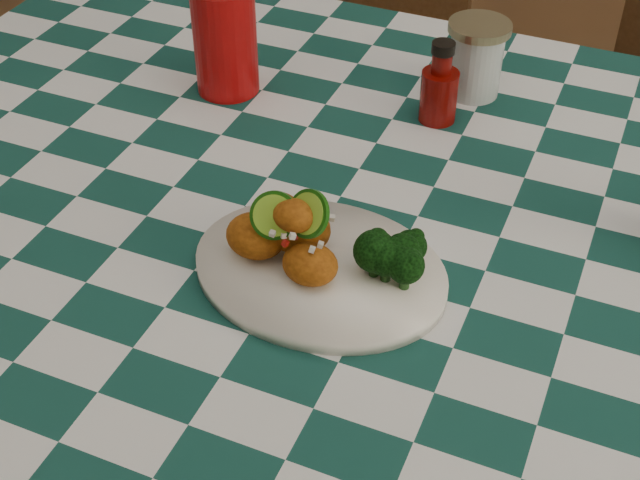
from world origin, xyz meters
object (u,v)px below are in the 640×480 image
at_px(dining_table, 399,418).
at_px(fried_chicken_pile, 298,231).
at_px(red_tumbler, 225,40).
at_px(mason_jar, 476,59).
at_px(ketchup_bottle, 440,82).
at_px(wooden_chair_left, 347,116).
at_px(plate, 320,271).

xyz_separation_m(dining_table, fried_chicken_pile, (-0.09, -0.15, 0.45)).
relative_size(fried_chicken_pile, red_tumbler, 0.82).
height_order(red_tumbler, mason_jar, red_tumbler).
bearing_deg(mason_jar, ketchup_bottle, -106.71).
height_order(fried_chicken_pile, mason_jar, mason_jar).
relative_size(red_tumbler, wooden_chair_left, 0.18).
xyz_separation_m(red_tumbler, wooden_chair_left, (-0.01, 0.51, -0.43)).
height_order(dining_table, red_tumbler, red_tumbler).
bearing_deg(plate, wooden_chair_left, 109.26).
xyz_separation_m(fried_chicken_pile, ketchup_bottle, (0.05, 0.37, -0.00)).
xyz_separation_m(dining_table, plate, (-0.07, -0.15, 0.40)).
bearing_deg(wooden_chair_left, ketchup_bottle, -57.54).
height_order(fried_chicken_pile, red_tumbler, red_tumbler).
relative_size(dining_table, plate, 5.65).
bearing_deg(plate, mason_jar, 83.82).
xyz_separation_m(ketchup_bottle, wooden_chair_left, (-0.32, 0.47, -0.41)).
xyz_separation_m(dining_table, red_tumbler, (-0.35, 0.18, 0.47)).
height_order(dining_table, plate, plate).
bearing_deg(mason_jar, plate, -96.18).
bearing_deg(dining_table, mason_jar, 93.37).
bearing_deg(fried_chicken_pile, red_tumbler, 128.43).
bearing_deg(mason_jar, red_tumbler, -158.80).
height_order(plate, red_tumbler, red_tumbler).
xyz_separation_m(ketchup_bottle, mason_jar, (0.03, 0.09, -0.00)).
bearing_deg(fried_chicken_pile, ketchup_bottle, 82.37).
relative_size(plate, mason_jar, 2.63).
distance_m(dining_table, mason_jar, 0.55).
distance_m(ketchup_bottle, wooden_chair_left, 0.69).
height_order(fried_chicken_pile, ketchup_bottle, ketchup_bottle).
bearing_deg(red_tumbler, plate, -48.83).
bearing_deg(dining_table, fried_chicken_pile, -122.50).
bearing_deg(wooden_chair_left, mason_jar, -49.39).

